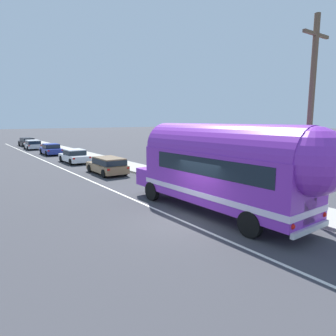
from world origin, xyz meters
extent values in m
plane|color=#38383D|center=(0.00, 0.00, 0.00)|extent=(300.00, 300.00, 0.00)
cube|color=silver|center=(0.00, 12.00, 0.00)|extent=(0.14, 80.00, 0.01)
cube|color=silver|center=(3.98, 12.00, 0.00)|extent=(0.12, 80.00, 0.01)
cube|color=#9E9B93|center=(5.31, 10.00, 0.07)|extent=(2.67, 90.00, 0.15)
cylinder|color=brown|center=(4.59, -2.62, 4.25)|extent=(0.24, 0.24, 8.50)
cube|color=brown|center=(4.59, -2.62, 7.70)|extent=(1.80, 0.12, 0.12)
cube|color=purple|center=(2.00, -0.05, 1.75)|extent=(2.68, 8.51, 2.30)
cylinder|color=purple|center=(2.00, -0.05, 2.90)|extent=(2.63, 8.40, 2.45)
sphere|color=purple|center=(2.09, -4.23, 2.90)|extent=(2.40, 2.40, 2.40)
cube|color=purple|center=(1.90, 4.82, 1.07)|extent=(2.29, 1.35, 0.95)
cube|color=silver|center=(2.00, -0.05, 1.10)|extent=(2.73, 8.55, 0.24)
cube|color=black|center=(2.01, -0.35, 2.35)|extent=(2.68, 6.71, 0.76)
cube|color=black|center=(2.10, -4.24, 2.40)|extent=(2.00, 0.12, 0.84)
cube|color=silver|center=(2.10, -4.25, 1.15)|extent=(0.80, 0.08, 0.90)
cube|color=silver|center=(2.10, -4.34, 0.55)|extent=(2.34, 0.19, 0.20)
sphere|color=red|center=(1.05, -4.28, 0.85)|extent=(0.20, 0.20, 0.20)
sphere|color=red|center=(3.15, -4.23, 0.85)|extent=(0.20, 0.20, 0.20)
cube|color=black|center=(1.91, 4.22, 2.40)|extent=(2.14, 0.15, 0.96)
cube|color=silver|center=(1.88, 5.51, 0.95)|extent=(0.90, 0.12, 0.56)
cylinder|color=black|center=(0.75, 3.75, 0.50)|extent=(0.28, 1.01, 1.00)
cylinder|color=black|center=(3.09, 3.80, 0.50)|extent=(0.28, 1.01, 1.00)
cylinder|color=black|center=(0.89, -2.70, 0.50)|extent=(0.28, 1.01, 1.00)
cylinder|color=black|center=(3.23, -2.65, 0.50)|extent=(0.28, 1.01, 1.00)
cube|color=olive|center=(2.14, 12.65, 0.52)|extent=(1.90, 4.35, 0.60)
cube|color=olive|center=(2.14, 12.18, 1.09)|extent=(1.68, 2.90, 0.55)
cube|color=black|center=(2.14, 12.18, 1.06)|extent=(1.74, 2.94, 0.43)
cube|color=red|center=(1.31, 10.49, 0.70)|extent=(0.20, 0.04, 0.14)
cube|color=red|center=(2.92, 10.47, 0.70)|extent=(0.20, 0.04, 0.14)
cylinder|color=black|center=(1.27, 14.13, 0.32)|extent=(0.21, 0.64, 0.64)
cylinder|color=black|center=(3.04, 14.11, 0.32)|extent=(0.21, 0.64, 0.64)
cylinder|color=black|center=(1.24, 11.20, 0.32)|extent=(0.21, 0.64, 0.64)
cylinder|color=black|center=(3.01, 11.18, 0.32)|extent=(0.21, 0.64, 0.64)
cube|color=white|center=(2.12, 20.45, 0.52)|extent=(1.92, 4.40, 0.60)
cube|color=white|center=(2.12, 20.33, 1.09)|extent=(1.68, 2.05, 0.55)
cube|color=black|center=(2.12, 20.33, 1.06)|extent=(1.74, 2.09, 0.43)
cube|color=red|center=(1.35, 18.24, 0.70)|extent=(0.20, 0.04, 0.14)
cube|color=red|center=(2.96, 18.26, 0.70)|extent=(0.20, 0.04, 0.14)
cylinder|color=black|center=(1.22, 21.93, 0.32)|extent=(0.21, 0.64, 0.64)
cylinder|color=black|center=(2.99, 21.95, 0.32)|extent=(0.21, 0.64, 0.64)
cylinder|color=black|center=(1.26, 18.95, 0.32)|extent=(0.21, 0.64, 0.64)
cylinder|color=black|center=(3.03, 18.98, 0.32)|extent=(0.21, 0.64, 0.64)
cube|color=navy|center=(2.13, 29.24, 0.52)|extent=(1.92, 4.34, 0.60)
cube|color=navy|center=(2.13, 29.11, 1.09)|extent=(1.68, 1.99, 0.55)
cube|color=black|center=(2.13, 29.11, 1.06)|extent=(1.74, 2.03, 0.43)
cube|color=red|center=(1.29, 27.09, 0.70)|extent=(0.20, 0.04, 0.14)
cube|color=red|center=(2.90, 27.06, 0.70)|extent=(0.20, 0.04, 0.14)
cylinder|color=black|center=(1.28, 30.71, 0.32)|extent=(0.21, 0.64, 0.64)
cylinder|color=black|center=(3.04, 30.68, 0.32)|extent=(0.21, 0.64, 0.64)
cylinder|color=black|center=(1.22, 27.80, 0.32)|extent=(0.21, 0.64, 0.64)
cylinder|color=black|center=(2.99, 27.77, 0.32)|extent=(0.21, 0.64, 0.64)
cube|color=silver|center=(1.79, 38.12, 0.52)|extent=(1.95, 4.29, 0.60)
cube|color=silver|center=(1.78, 37.64, 1.09)|extent=(1.71, 3.03, 0.55)
cube|color=black|center=(1.78, 37.64, 1.06)|extent=(1.77, 3.07, 0.43)
cube|color=red|center=(0.94, 36.02, 0.70)|extent=(0.20, 0.05, 0.14)
cube|color=red|center=(2.51, 35.97, 0.70)|extent=(0.20, 0.05, 0.14)
cylinder|color=black|center=(0.97, 39.56, 0.32)|extent=(0.22, 0.65, 0.64)
cylinder|color=black|center=(2.71, 39.50, 0.32)|extent=(0.22, 0.65, 0.64)
cylinder|color=black|center=(0.88, 36.73, 0.32)|extent=(0.22, 0.65, 0.64)
cylinder|color=black|center=(2.62, 36.67, 0.32)|extent=(0.22, 0.65, 0.64)
cube|color=black|center=(2.19, 44.48, 0.52)|extent=(1.91, 4.42, 0.60)
cube|color=black|center=(2.21, 44.01, 1.09)|extent=(1.67, 3.16, 0.55)
cube|color=black|center=(2.21, 44.01, 1.06)|extent=(1.73, 3.21, 0.43)
cube|color=red|center=(1.51, 42.27, 0.70)|extent=(0.20, 0.05, 0.14)
cube|color=red|center=(3.03, 42.32, 0.70)|extent=(0.20, 0.05, 0.14)
cylinder|color=black|center=(1.30, 45.93, 0.32)|extent=(0.22, 0.65, 0.64)
cylinder|color=black|center=(2.98, 45.99, 0.32)|extent=(0.22, 0.65, 0.64)
cylinder|color=black|center=(1.41, 42.97, 0.32)|extent=(0.22, 0.65, 0.64)
cylinder|color=black|center=(3.08, 43.03, 0.32)|extent=(0.22, 0.65, 0.64)
camera|label=1|loc=(-7.71, -9.53, 4.29)|focal=32.11mm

